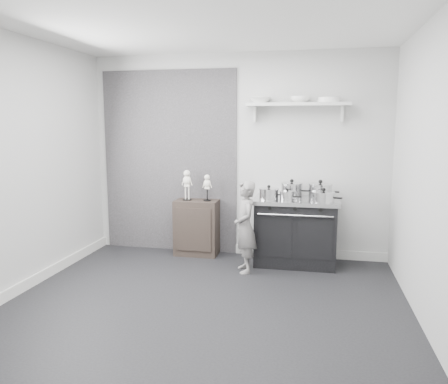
{
  "coord_description": "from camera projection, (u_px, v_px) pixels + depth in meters",
  "views": [
    {
      "loc": [
        1.03,
        -4.0,
        1.77
      ],
      "look_at": [
        0.0,
        0.95,
        0.98
      ],
      "focal_mm": 35.0,
      "sensor_mm": 36.0,
      "label": 1
    }
  ],
  "objects": [
    {
      "name": "side_cabinet",
      "position": [
        197.0,
        228.0,
        5.95
      ],
      "size": [
        0.58,
        0.34,
        0.75
      ],
      "primitive_type": "cube",
      "color": "black",
      "rests_on": "ground"
    },
    {
      "name": "bowl_small",
      "position": [
        300.0,
        100.0,
        5.48
      ],
      "size": [
        0.24,
        0.24,
        0.08
      ],
      "primitive_type": "imported",
      "color": "white",
      "rests_on": "wall_shelf"
    },
    {
      "name": "pot_back_right",
      "position": [
        320.0,
        191.0,
        5.51
      ],
      "size": [
        0.38,
        0.3,
        0.24
      ],
      "color": "#BDBDBF",
      "rests_on": "stove"
    },
    {
      "name": "stove",
      "position": [
        295.0,
        231.0,
        5.54
      ],
      "size": [
        1.06,
        0.66,
        0.85
      ],
      "color": "black",
      "rests_on": "ground"
    },
    {
      "name": "ground",
      "position": [
        205.0,
        304.0,
        4.35
      ],
      "size": [
        4.0,
        4.0,
        0.0
      ],
      "primitive_type": "plane",
      "color": "black",
      "rests_on": "ground"
    },
    {
      "name": "pot_front_left",
      "position": [
        269.0,
        194.0,
        5.43
      ],
      "size": [
        0.33,
        0.24,
        0.18
      ],
      "color": "#BDBDBF",
      "rests_on": "stove"
    },
    {
      "name": "skeleton_torso",
      "position": [
        207.0,
        186.0,
        5.83
      ],
      "size": [
        0.11,
        0.07,
        0.41
      ],
      "primitive_type": null,
      "color": "white",
      "rests_on": "side_cabinet"
    },
    {
      "name": "skeleton_full",
      "position": [
        187.0,
        183.0,
        5.88
      ],
      "size": [
        0.13,
        0.08,
        0.47
      ],
      "primitive_type": null,
      "color": "white",
      "rests_on": "side_cabinet"
    },
    {
      "name": "bowl_large",
      "position": [
        260.0,
        100.0,
        5.58
      ],
      "size": [
        0.29,
        0.29,
        0.07
      ],
      "primitive_type": "imported",
      "color": "white",
      "rests_on": "wall_shelf"
    },
    {
      "name": "pot_front_right",
      "position": [
        323.0,
        197.0,
        5.21
      ],
      "size": [
        0.35,
        0.27,
        0.18
      ],
      "color": "#BDBDBF",
      "rests_on": "stove"
    },
    {
      "name": "child",
      "position": [
        245.0,
        227.0,
        5.22
      ],
      "size": [
        0.39,
        0.47,
        1.11
      ],
      "primitive_type": "imported",
      "rotation": [
        0.0,
        0.0,
        -1.22
      ],
      "color": "slate",
      "rests_on": "ground"
    },
    {
      "name": "pot_back_left",
      "position": [
        292.0,
        190.0,
        5.59
      ],
      "size": [
        0.36,
        0.28,
        0.23
      ],
      "color": "#BDBDBF",
      "rests_on": "stove"
    },
    {
      "name": "wall_shelf",
      "position": [
        298.0,
        105.0,
        5.5
      ],
      "size": [
        1.3,
        0.26,
        0.24
      ],
      "color": "silver",
      "rests_on": "room_shell"
    },
    {
      "name": "room_shell",
      "position": [
        198.0,
        138.0,
        4.26
      ],
      "size": [
        4.02,
        3.62,
        2.71
      ],
      "color": "#B8B7B5",
      "rests_on": "ground"
    },
    {
      "name": "pot_front_center",
      "position": [
        287.0,
        196.0,
        5.34
      ],
      "size": [
        0.27,
        0.18,
        0.15
      ],
      "color": "#BDBDBF",
      "rests_on": "stove"
    },
    {
      "name": "plate_stack",
      "position": [
        329.0,
        100.0,
        5.41
      ],
      "size": [
        0.27,
        0.27,
        0.06
      ],
      "primitive_type": "cylinder",
      "color": "white",
      "rests_on": "wall_shelf"
    }
  ]
}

